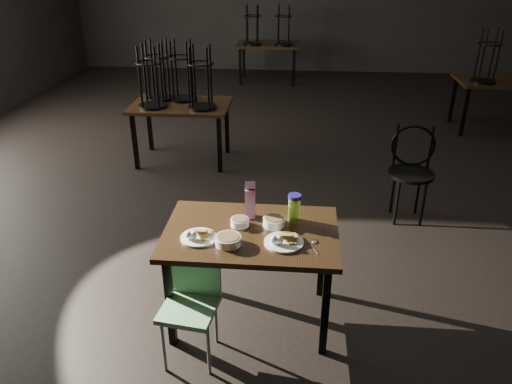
# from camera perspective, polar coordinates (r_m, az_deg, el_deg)

# --- Properties ---
(main_table) EXTENTS (1.20, 0.80, 0.75)m
(main_table) POSITION_cam_1_polar(r_m,az_deg,el_deg) (3.48, -0.58, -5.58)
(main_table) COLOR black
(main_table) RESTS_ON ground
(plate_left) EXTENTS (0.24, 0.24, 0.08)m
(plate_left) POSITION_cam_1_polar(r_m,az_deg,el_deg) (3.36, -6.63, -5.00)
(plate_left) COLOR white
(plate_left) RESTS_ON main_table
(plate_right) EXTENTS (0.26, 0.26, 0.08)m
(plate_right) POSITION_cam_1_polar(r_m,az_deg,el_deg) (3.29, 3.16, -5.55)
(plate_right) COLOR white
(plate_right) RESTS_ON main_table
(bowl_near) EXTENTS (0.13, 0.13, 0.05)m
(bowl_near) POSITION_cam_1_polar(r_m,az_deg,el_deg) (3.49, -1.86, -3.43)
(bowl_near) COLOR white
(bowl_near) RESTS_ON main_table
(bowl_far) EXTENTS (0.16, 0.16, 0.06)m
(bowl_far) POSITION_cam_1_polar(r_m,az_deg,el_deg) (3.48, 2.08, -3.39)
(bowl_far) COLOR white
(bowl_far) RESTS_ON main_table
(bowl_big) EXTENTS (0.17, 0.17, 0.06)m
(bowl_big) POSITION_cam_1_polar(r_m,az_deg,el_deg) (3.28, -3.21, -5.50)
(bowl_big) COLOR white
(bowl_big) RESTS_ON main_table
(juice_carton) EXTENTS (0.07, 0.07, 0.28)m
(juice_carton) POSITION_cam_1_polar(r_m,az_deg,el_deg) (3.54, -0.68, -1.01)
(juice_carton) COLOR #7F1767
(juice_carton) RESTS_ON main_table
(water_bottle) EXTENTS (0.10, 0.10, 0.21)m
(water_bottle) POSITION_cam_1_polar(r_m,az_deg,el_deg) (3.52, 4.39, -1.78)
(water_bottle) COLOR #A5D13D
(water_bottle) RESTS_ON main_table
(spoon) EXTENTS (0.05, 0.18, 0.01)m
(spoon) POSITION_cam_1_polar(r_m,az_deg,el_deg) (3.32, 6.70, -5.76)
(spoon) COLOR silver
(spoon) RESTS_ON main_table
(bentwood_chair) EXTENTS (0.46, 0.45, 0.94)m
(bentwood_chair) POSITION_cam_1_polar(r_m,az_deg,el_deg) (5.15, 17.34, 2.91)
(bentwood_chair) COLOR black
(bentwood_chair) RESTS_ON ground
(school_chair) EXTENTS (0.39, 0.39, 0.75)m
(school_chair) POSITION_cam_1_polar(r_m,az_deg,el_deg) (3.35, -7.39, -11.86)
(school_chair) COLOR #75B680
(school_chair) RESTS_ON ground
(bg_table_left) EXTENTS (1.20, 0.80, 1.48)m
(bg_table_left) POSITION_cam_1_polar(r_m,az_deg,el_deg) (6.28, -8.90, 10.38)
(bg_table_left) COLOR black
(bg_table_left) RESTS_ON ground
(bg_table_right) EXTENTS (1.20, 0.80, 1.48)m
(bg_table_right) POSITION_cam_1_polar(r_m,az_deg,el_deg) (8.13, 26.25, 11.35)
(bg_table_right) COLOR black
(bg_table_right) RESTS_ON ground
(bg_table_far) EXTENTS (1.20, 0.80, 1.48)m
(bg_table_far) POSITION_cam_1_polar(r_m,az_deg,el_deg) (10.18, 1.39, 16.59)
(bg_table_far) COLOR black
(bg_table_far) RESTS_ON ground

